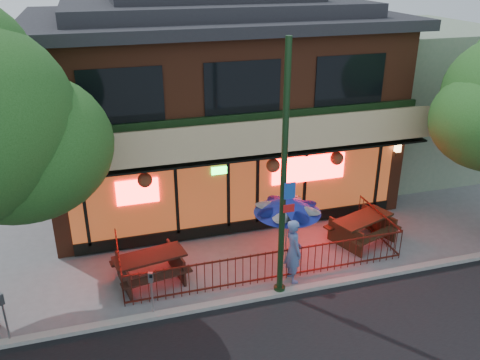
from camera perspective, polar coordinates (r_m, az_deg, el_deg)
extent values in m
plane|color=gray|center=(14.91, 3.88, -11.62)|extent=(80.00, 80.00, 0.00)
cube|color=#999993|center=(14.49, 4.58, -12.51)|extent=(80.00, 0.25, 0.12)
cube|color=brown|center=(19.80, -3.11, 7.99)|extent=(12.00, 8.00, 6.50)
cube|color=#59230F|center=(16.70, 0.28, -0.90)|extent=(11.00, 0.06, 2.60)
cube|color=#FF0C0C|center=(17.20, 7.72, 1.27)|extent=(2.60, 0.04, 0.90)
cube|color=#FF0C0C|center=(15.92, -11.43, -1.31)|extent=(1.30, 0.04, 0.80)
cube|color=#D3C285|center=(15.56, 0.81, 4.76)|extent=(12.20, 1.33, 1.26)
cube|color=black|center=(14.99, -13.16, 9.18)|extent=(2.40, 0.06, 1.60)
cube|color=black|center=(15.60, 0.31, 10.35)|extent=(2.40, 0.06, 1.60)
cube|color=black|center=(16.97, 12.24, 10.92)|extent=(2.40, 0.06, 1.60)
cube|color=black|center=(17.30, 0.30, -5.16)|extent=(11.00, 0.12, 0.40)
cube|color=#FFC672|center=(18.52, 17.30, 3.53)|extent=(0.18, 0.18, 0.32)
cube|color=gray|center=(23.95, 18.29, 9.01)|extent=(6.00, 7.00, 6.00)
cube|color=#4C1710|center=(14.54, 3.71, -8.13)|extent=(8.40, 0.04, 0.04)
cube|color=#4C1710|center=(14.99, 3.62, -10.82)|extent=(8.40, 0.04, 0.04)
cube|color=#4C1710|center=(14.96, -13.53, -7.82)|extent=(0.04, 2.60, 0.04)
cube|color=#4C1710|center=(17.25, 15.45, -3.56)|extent=(0.04, 2.60, 0.04)
cylinder|color=#4C1710|center=(14.78, 3.66, -9.61)|extent=(0.02, 0.02, 1.00)
cylinder|color=#163318|center=(12.85, 4.91, 0.21)|extent=(0.16, 0.16, 7.00)
cylinder|color=#163318|center=(14.55, 4.44, -12.16)|extent=(0.32, 0.32, 0.20)
cube|color=#194CB2|center=(12.89, 5.61, -1.21)|extent=(0.30, 0.02, 0.45)
cube|color=red|center=(13.11, 5.52, -3.19)|extent=(0.30, 0.02, 0.22)
cube|color=#341A13|center=(14.87, -12.92, -10.42)|extent=(0.32, 1.44, 0.82)
cube|color=#341A13|center=(15.20, -7.18, -9.12)|extent=(0.32, 1.44, 0.82)
cube|color=#341A13|center=(14.79, -10.13, -8.44)|extent=(2.12, 1.17, 0.07)
cube|color=#341A13|center=(14.48, -9.30, -10.74)|extent=(2.03, 0.66, 0.06)
cube|color=#341A13|center=(15.48, -10.72, -8.39)|extent=(2.03, 0.66, 0.06)
cube|color=#362213|center=(16.68, 11.73, -6.24)|extent=(0.56, 1.41, 0.84)
cube|color=#362213|center=(17.76, 15.23, -4.64)|extent=(0.56, 1.41, 0.84)
cube|color=#362213|center=(17.01, 13.67, -4.18)|extent=(2.20, 1.48, 0.07)
cube|color=#362213|center=(16.84, 15.15, -5.98)|extent=(2.03, 0.98, 0.06)
cube|color=#362213|center=(17.52, 12.04, -4.42)|extent=(2.03, 0.98, 0.06)
cylinder|color=gray|center=(15.43, 5.24, -5.74)|extent=(0.05, 0.05, 2.09)
cone|color=#1B2697|center=(15.01, 5.37, -2.74)|extent=(2.00, 2.00, 0.52)
sphere|color=gray|center=(14.88, 5.41, -1.76)|extent=(0.09, 0.10, 0.09)
imported|color=#5771AE|center=(14.63, 6.00, -7.88)|extent=(0.51, 0.74, 1.95)
cylinder|color=#9B9FA3|center=(13.63, -9.80, -12.99)|extent=(0.05, 0.05, 1.08)
cube|color=#9B9FA3|center=(13.25, -10.00, -10.71)|extent=(0.14, 0.13, 0.28)
cube|color=black|center=(13.17, -9.99, -10.62)|extent=(0.08, 0.03, 0.10)
cylinder|color=gray|center=(13.83, -24.76, -14.38)|extent=(0.05, 0.05, 1.15)
cube|color=gray|center=(13.43, -25.27, -12.01)|extent=(0.16, 0.15, 0.29)
cube|color=black|center=(13.35, -25.35, -11.92)|extent=(0.08, 0.04, 0.10)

